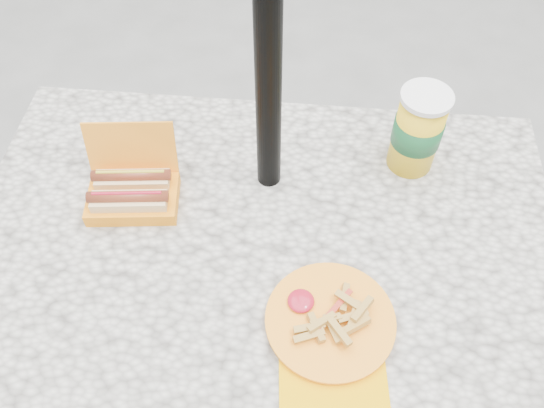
# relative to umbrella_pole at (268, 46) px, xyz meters

# --- Properties ---
(ground) EXTENTS (60.00, 60.00, 0.00)m
(ground) POSITION_rel_umbrella_pole_xyz_m (0.00, -0.16, -1.10)
(ground) COLOR slate
(picnic_table) EXTENTS (1.20, 0.80, 0.75)m
(picnic_table) POSITION_rel_umbrella_pole_xyz_m (0.00, -0.16, -0.46)
(picnic_table) COLOR beige
(picnic_table) RESTS_ON ground
(umbrella_pole) EXTENTS (0.05, 0.05, 2.20)m
(umbrella_pole) POSITION_rel_umbrella_pole_xyz_m (0.00, 0.00, 0.00)
(umbrella_pole) COLOR black
(umbrella_pole) RESTS_ON ground
(hotdog_box) EXTENTS (0.20, 0.17, 0.15)m
(hotdog_box) POSITION_rel_umbrella_pole_xyz_m (-0.28, -0.09, -0.32)
(hotdog_box) COLOR orange
(hotdog_box) RESTS_ON picnic_table
(fries_plate) EXTENTS (0.24, 0.33, 0.05)m
(fries_plate) POSITION_rel_umbrella_pole_xyz_m (0.14, -0.34, -0.34)
(fries_plate) COLOR #F6AD00
(fries_plate) RESTS_ON picnic_table
(soda_cup) EXTENTS (0.11, 0.11, 0.20)m
(soda_cup) POSITION_rel_umbrella_pole_xyz_m (0.31, 0.07, -0.25)
(soda_cup) COLOR yellow
(soda_cup) RESTS_ON picnic_table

